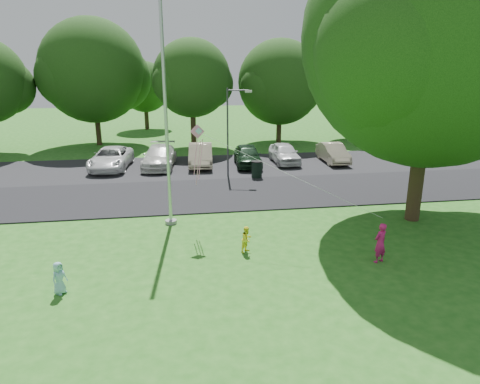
{
  "coord_description": "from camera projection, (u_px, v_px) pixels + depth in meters",
  "views": [
    {
      "loc": [
        -3.21,
        -12.76,
        6.68
      ],
      "look_at": [
        -0.6,
        4.0,
        1.6
      ],
      "focal_mm": 32.0,
      "sensor_mm": 36.0,
      "label": 1
    }
  ],
  "objects": [
    {
      "name": "child_blue",
      "position": [
        59.0,
        278.0,
        12.85
      ],
      "size": [
        0.55,
        0.6,
        1.03
      ],
      "primitive_type": "imported",
      "rotation": [
        0.0,
        0.0,
        0.97
      ],
      "color": "#8AC6D3",
      "rests_on": "ground"
    },
    {
      "name": "tree_row",
      "position": [
        229.0,
        76.0,
        36.0
      ],
      "size": [
        64.35,
        11.94,
        10.88
      ],
      "color": "#332316",
      "rests_on": "ground"
    },
    {
      "name": "parking_strip",
      "position": [
        223.0,
        166.0,
        29.13
      ],
      "size": [
        42.0,
        7.0,
        0.06
      ],
      "primitive_type": "cube",
      "color": "black",
      "rests_on": "ground"
    },
    {
      "name": "street_lamp",
      "position": [
        231.0,
        124.0,
        25.65
      ],
      "size": [
        1.48,
        0.5,
        5.35
      ],
      "rotation": [
        0.0,
        0.0,
        -0.24
      ],
      "color": "#3F3F44",
      "rests_on": "ground"
    },
    {
      "name": "ground",
      "position": [
        276.0,
        270.0,
        14.47
      ],
      "size": [
        120.0,
        120.0,
        0.0
      ],
      "primitive_type": "plane",
      "color": "#26681B",
      "rests_on": "ground"
    },
    {
      "name": "trash_can",
      "position": [
        257.0,
        170.0,
        25.97
      ],
      "size": [
        0.67,
        0.67,
        1.07
      ],
      "rotation": [
        0.0,
        0.0,
        0.07
      ],
      "color": "black",
      "rests_on": "ground"
    },
    {
      "name": "park_road",
      "position": [
        237.0,
        193.0,
        22.98
      ],
      "size": [
        60.0,
        6.0,
        0.06
      ],
      "primitive_type": "cube",
      "color": "black",
      "rests_on": "ground"
    },
    {
      "name": "horizon_trees",
      "position": [
        240.0,
        87.0,
        45.9
      ],
      "size": [
        77.46,
        7.2,
        7.02
      ],
      "color": "#332316",
      "rests_on": "ground"
    },
    {
      "name": "woman",
      "position": [
        380.0,
        243.0,
        14.85
      ],
      "size": [
        0.62,
        0.53,
        1.45
      ],
      "primitive_type": "imported",
      "rotation": [
        0.0,
        0.0,
        3.56
      ],
      "color": "#C91A67",
      "rests_on": "ground"
    },
    {
      "name": "kite",
      "position": [
        203.0,
        145.0,
        16.78
      ],
      "size": [
        6.3,
        4.22,
        2.8
      ],
      "rotation": [
        0.0,
        0.0,
        0.04
      ],
      "color": "pink",
      "rests_on": "ground"
    },
    {
      "name": "child_yellow",
      "position": [
        247.0,
        239.0,
        15.73
      ],
      "size": [
        0.61,
        0.6,
        0.99
      ],
      "primitive_type": "imported",
      "rotation": [
        0.0,
        0.0,
        0.72
      ],
      "color": "#FFF428",
      "rests_on": "ground"
    },
    {
      "name": "parked_cars",
      "position": [
        205.0,
        156.0,
        28.88
      ],
      "size": [
        17.27,
        5.27,
        1.46
      ],
      "color": "silver",
      "rests_on": "ground"
    },
    {
      "name": "flagpole",
      "position": [
        166.0,
        128.0,
        17.49
      ],
      "size": [
        0.5,
        0.5,
        10.0
      ],
      "color": "#B7BABF",
      "rests_on": "ground"
    },
    {
      "name": "big_tree",
      "position": [
        432.0,
        44.0,
        16.97
      ],
      "size": [
        11.02,
        10.49,
        13.0
      ],
      "rotation": [
        0.0,
        0.0,
        -0.32
      ],
      "color": "#332316",
      "rests_on": "ground"
    }
  ]
}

